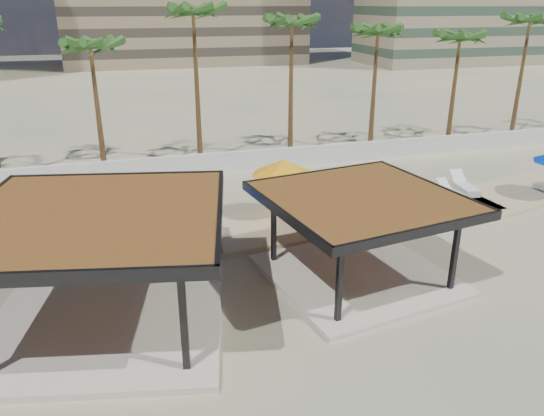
{
  "coord_description": "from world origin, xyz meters",
  "views": [
    {
      "loc": [
        -7.77,
        -14.51,
        9.69
      ],
      "look_at": [
        -1.89,
        5.86,
        1.4
      ],
      "focal_mm": 35.0,
      "sensor_mm": 36.0,
      "label": 1
    }
  ],
  "objects_px": {
    "pavilion_central": "(360,229)",
    "pavilion_west": "(99,258)",
    "umbrella_a": "(13,215)",
    "umbrella_c": "(347,177)",
    "lounger_b": "(464,187)",
    "lounger_c": "(450,192)"
  },
  "relations": [
    {
      "from": "pavilion_central",
      "to": "pavilion_west",
      "type": "distance_m",
      "value": 9.04
    },
    {
      "from": "umbrella_a",
      "to": "umbrella_c",
      "type": "distance_m",
      "value": 13.51
    },
    {
      "from": "pavilion_west",
      "to": "umbrella_c",
      "type": "height_order",
      "value": "pavilion_west"
    },
    {
      "from": "pavilion_west",
      "to": "umbrella_a",
      "type": "xyz_separation_m",
      "value": [
        -3.17,
        4.79,
        -0.06
      ]
    },
    {
      "from": "lounger_b",
      "to": "lounger_c",
      "type": "relative_size",
      "value": 1.27
    },
    {
      "from": "pavilion_west",
      "to": "lounger_b",
      "type": "height_order",
      "value": "pavilion_west"
    },
    {
      "from": "pavilion_central",
      "to": "lounger_c",
      "type": "xyz_separation_m",
      "value": [
        8.27,
        6.52,
        -1.62
      ]
    },
    {
      "from": "pavilion_central",
      "to": "lounger_b",
      "type": "height_order",
      "value": "pavilion_central"
    },
    {
      "from": "pavilion_west",
      "to": "umbrella_c",
      "type": "xyz_separation_m",
      "value": [
        10.34,
        4.79,
        0.19
      ]
    },
    {
      "from": "umbrella_a",
      "to": "lounger_c",
      "type": "xyz_separation_m",
      "value": [
        20.46,
        2.25,
        -1.9
      ]
    },
    {
      "from": "umbrella_c",
      "to": "lounger_c",
      "type": "xyz_separation_m",
      "value": [
        6.95,
        2.25,
        -2.15
      ]
    },
    {
      "from": "lounger_c",
      "to": "umbrella_a",
      "type": "bearing_deg",
      "value": 93.25
    },
    {
      "from": "pavilion_central",
      "to": "umbrella_c",
      "type": "bearing_deg",
      "value": 63.33
    },
    {
      "from": "umbrella_a",
      "to": "lounger_c",
      "type": "distance_m",
      "value": 20.67
    },
    {
      "from": "lounger_b",
      "to": "pavilion_central",
      "type": "bearing_deg",
      "value": 134.19
    },
    {
      "from": "pavilion_central",
      "to": "lounger_b",
      "type": "bearing_deg",
      "value": 27.03
    },
    {
      "from": "umbrella_a",
      "to": "lounger_b",
      "type": "height_order",
      "value": "umbrella_a"
    },
    {
      "from": "umbrella_a",
      "to": "pavilion_central",
      "type": "bearing_deg",
      "value": -19.32
    },
    {
      "from": "pavilion_central",
      "to": "pavilion_west",
      "type": "bearing_deg",
      "value": 173.83
    },
    {
      "from": "umbrella_a",
      "to": "umbrella_c",
      "type": "height_order",
      "value": "umbrella_c"
    },
    {
      "from": "umbrella_c",
      "to": "lounger_c",
      "type": "bearing_deg",
      "value": 17.92
    },
    {
      "from": "umbrella_a",
      "to": "lounger_b",
      "type": "distance_m",
      "value": 21.84
    }
  ]
}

